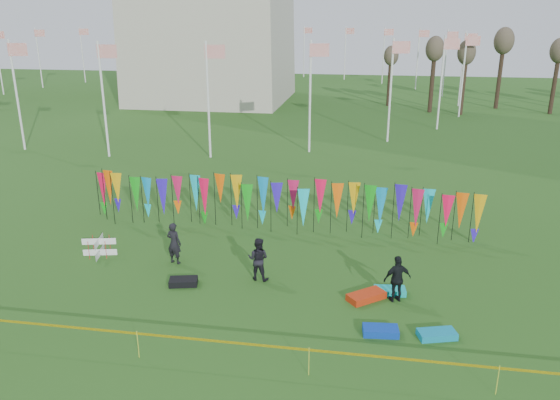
% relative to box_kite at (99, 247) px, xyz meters
% --- Properties ---
extents(ground, '(160.00, 160.00, 0.00)m').
position_rel_box_kite_xyz_m(ground, '(6.60, -3.96, -0.40)').
color(ground, '#234D15').
rests_on(ground, ground).
extents(flagpole_ring, '(57.40, 56.16, 8.00)m').
position_rel_box_kite_xyz_m(flagpole_ring, '(-7.40, 44.04, 3.60)').
color(flagpole_ring, silver).
rests_on(flagpole_ring, ground).
extents(banner_row, '(18.64, 0.64, 2.45)m').
position_rel_box_kite_xyz_m(banner_row, '(6.87, 3.88, 1.17)').
color(banner_row, black).
rests_on(banner_row, ground).
extents(caution_tape_near, '(26.00, 0.02, 0.90)m').
position_rel_box_kite_xyz_m(caution_tape_near, '(6.37, -6.57, 0.38)').
color(caution_tape_near, yellow).
rests_on(caution_tape_near, ground).
extents(box_kite, '(0.72, 0.72, 0.80)m').
position_rel_box_kite_xyz_m(box_kite, '(0.00, 0.00, 0.00)').
color(box_kite, red).
rests_on(box_kite, ground).
extents(person_left, '(0.74, 0.62, 1.75)m').
position_rel_box_kite_xyz_m(person_left, '(3.36, -0.16, 0.48)').
color(person_left, black).
rests_on(person_left, ground).
extents(person_mid, '(0.88, 0.61, 1.69)m').
position_rel_box_kite_xyz_m(person_mid, '(7.01, -1.02, 0.45)').
color(person_mid, black).
rests_on(person_mid, ground).
extents(person_right, '(1.15, 0.92, 1.72)m').
position_rel_box_kite_xyz_m(person_right, '(12.16, -1.87, 0.46)').
color(person_right, black).
rests_on(person_right, ground).
extents(kite_bag_turquoise, '(1.17, 0.67, 0.22)m').
position_rel_box_kite_xyz_m(kite_bag_turquoise, '(11.96, -1.38, -0.29)').
color(kite_bag_turquoise, '#0CBDBA').
rests_on(kite_bag_turquoise, ground).
extents(kite_bag_blue, '(1.17, 0.68, 0.23)m').
position_rel_box_kite_xyz_m(kite_bag_blue, '(11.61, -4.13, -0.28)').
color(kite_bag_blue, '#0B3BB9').
rests_on(kite_bag_blue, ground).
extents(kite_bag_red, '(1.46, 1.35, 0.25)m').
position_rel_box_kite_xyz_m(kite_bag_red, '(11.12, -1.95, -0.27)').
color(kite_bag_red, red).
rests_on(kite_bag_red, ground).
extents(kite_bag_black, '(1.15, 0.83, 0.24)m').
position_rel_box_kite_xyz_m(kite_bag_black, '(4.32, -1.93, -0.28)').
color(kite_bag_black, black).
rests_on(kite_bag_black, ground).
extents(kite_bag_teal, '(1.29, 0.87, 0.23)m').
position_rel_box_kite_xyz_m(kite_bag_teal, '(13.35, -4.04, -0.29)').
color(kite_bag_teal, '#0C8BB4').
rests_on(kite_bag_teal, ground).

